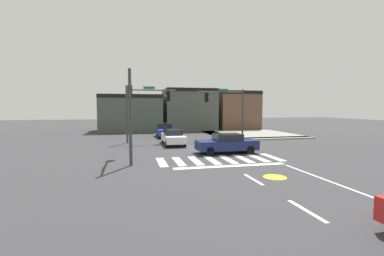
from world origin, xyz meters
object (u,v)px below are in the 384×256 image
traffic_signal_southwest (130,101)px  car_white (173,137)px  traffic_signal_northwest (146,103)px  traffic_signal_northeast (226,104)px  car_blue (165,130)px  car_navy (227,143)px

traffic_signal_southwest → car_white: size_ratio=1.26×
traffic_signal_northwest → traffic_signal_southwest: bearing=-99.4°
car_white → traffic_signal_northwest: bearing=-130.1°
traffic_signal_northeast → traffic_signal_southwest: (-9.87, -9.39, 0.03)m
traffic_signal_northwest → car_blue: bearing=62.6°
car_navy → car_white: car_navy is taller
traffic_signal_northwest → car_navy: (5.53, -7.51, -3.07)m
traffic_signal_northwest → car_navy: bearing=-53.7°
car_navy → car_white: 6.39m
car_blue → traffic_signal_southwest: bearing=-16.0°
car_white → car_blue: size_ratio=1.08×
traffic_signal_southwest → car_white: (3.80, 6.79, -3.10)m
car_navy → traffic_signal_southwest: bearing=10.2°
traffic_signal_northwest → car_white: bearing=-40.1°
traffic_signal_northeast → car_blue: (-6.03, 4.00, -2.99)m
car_navy → car_blue: car_blue is taller
traffic_signal_northwest → car_white: (2.34, -1.97, -3.10)m
traffic_signal_southwest → car_blue: (3.84, 13.38, -3.03)m
traffic_signal_southwest → traffic_signal_northeast: bearing=-46.4°
car_white → car_navy: bearing=29.9°
traffic_signal_northwest → car_blue: (2.39, 4.62, -3.04)m
traffic_signal_northeast → traffic_signal_northwest: (-8.42, -0.62, 0.04)m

